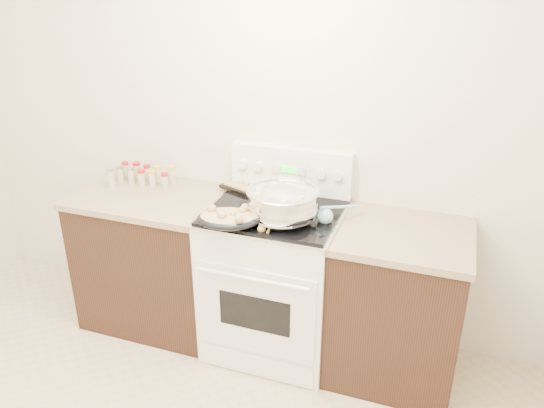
% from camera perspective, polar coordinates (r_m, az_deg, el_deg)
% --- Properties ---
extents(room_shell, '(4.10, 3.60, 2.75)m').
position_cam_1_polar(room_shell, '(1.81, -26.03, 5.15)').
color(room_shell, beige).
rests_on(room_shell, ground).
extents(counter_left, '(0.93, 0.67, 0.92)m').
position_cam_1_polar(counter_left, '(3.60, -12.28, -5.65)').
color(counter_left, black).
rests_on(counter_left, ground).
extents(counter_right, '(0.73, 0.67, 0.92)m').
position_cam_1_polar(counter_right, '(3.16, 13.18, -10.37)').
color(counter_right, black).
rests_on(counter_right, ground).
extents(kitchen_range, '(0.78, 0.73, 1.22)m').
position_cam_1_polar(kitchen_range, '(3.26, 0.32, -7.84)').
color(kitchen_range, white).
rests_on(kitchen_range, ground).
extents(mixing_bowl, '(0.41, 0.41, 0.23)m').
position_cam_1_polar(mixing_bowl, '(2.88, 1.16, -0.10)').
color(mixing_bowl, silver).
rests_on(mixing_bowl, kitchen_range).
extents(roasting_pan, '(0.39, 0.32, 0.11)m').
position_cam_1_polar(roasting_pan, '(2.84, -4.74, -1.49)').
color(roasting_pan, black).
rests_on(roasting_pan, kitchen_range).
extents(baking_sheet, '(0.52, 0.44, 0.06)m').
position_cam_1_polar(baking_sheet, '(3.31, -1.17, 1.88)').
color(baking_sheet, black).
rests_on(baking_sheet, kitchen_range).
extents(wooden_spoon, '(0.07, 0.26, 0.04)m').
position_cam_1_polar(wooden_spoon, '(2.82, -0.70, -2.40)').
color(wooden_spoon, '#AC814E').
rests_on(wooden_spoon, kitchen_range).
extents(blue_ladle, '(0.21, 0.25, 0.11)m').
position_cam_1_polar(blue_ladle, '(2.90, 5.87, -1.21)').
color(blue_ladle, '#87C3C9').
rests_on(blue_ladle, kitchen_range).
extents(spice_jars, '(0.40, 0.23, 0.13)m').
position_cam_1_polar(spice_jars, '(3.57, -13.82, 3.07)').
color(spice_jars, '#BFB28C').
rests_on(spice_jars, counter_left).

